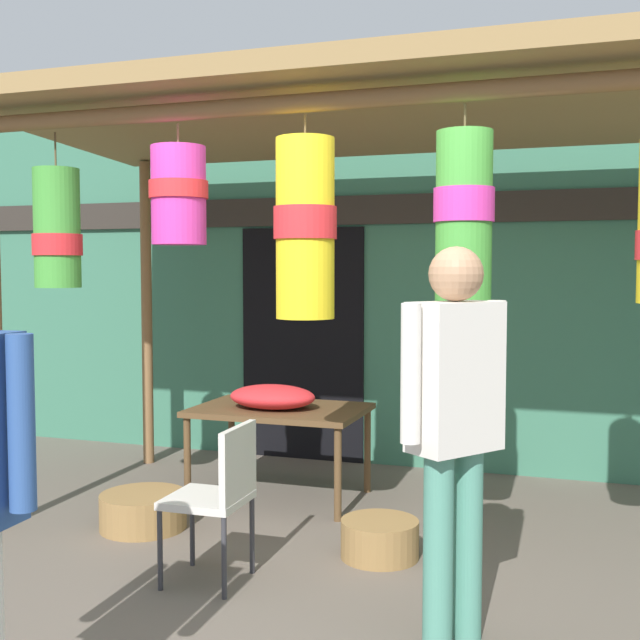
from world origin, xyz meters
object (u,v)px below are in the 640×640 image
display_table (280,416)px  flower_heap_on_table (274,397)px  vendor_in_orange (455,410)px  wicker_basket_spare (143,511)px  folding_chair (220,489)px  wicker_basket_by_table (380,539)px

display_table → flower_heap_on_table: (-0.02, -0.08, 0.15)m
display_table → vendor_in_orange: size_ratio=0.69×
flower_heap_on_table → wicker_basket_spare: size_ratio=1.14×
wicker_basket_spare → flower_heap_on_table: bearing=55.6°
folding_chair → wicker_basket_spare: bearing=143.0°
vendor_in_orange → wicker_basket_by_table: bearing=121.8°
flower_heap_on_table → wicker_basket_spare: bearing=-124.4°
folding_chair → wicker_basket_by_table: (0.70, 0.63, -0.39)m
wicker_basket_spare → vendor_in_orange: size_ratio=0.31×
folding_chair → vendor_in_orange: size_ratio=0.48×
folding_chair → wicker_basket_spare: folding_chair is taller
display_table → folding_chair: folding_chair is taller
display_table → flower_heap_on_table: flower_heap_on_table is taller
wicker_basket_by_table → vendor_in_orange: bearing=-58.2°
flower_heap_on_table → vendor_in_orange: (1.56, -1.76, 0.29)m
flower_heap_on_table → vendor_in_orange: 2.37m
vendor_in_orange → display_table: bearing=130.2°
wicker_basket_by_table → flower_heap_on_table: bearing=139.7°
display_table → wicker_basket_by_table: display_table is taller
wicker_basket_by_table → wicker_basket_spare: wicker_basket_spare is taller
wicker_basket_by_table → vendor_in_orange: size_ratio=0.26×
display_table → wicker_basket_spare: 1.17m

